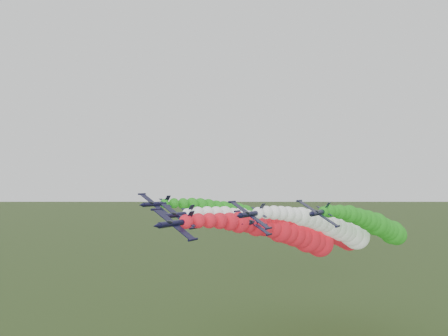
{
  "coord_description": "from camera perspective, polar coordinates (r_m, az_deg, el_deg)",
  "views": [
    {
      "loc": [
        47.16,
        -73.59,
        46.55
      ],
      "look_at": [
        3.3,
        2.87,
        49.27
      ],
      "focal_mm": 35.0,
      "sensor_mm": 36.0,
      "label": 1
    }
  ],
  "objects": [
    {
      "name": "jet_lead",
      "position": [
        116.33,
        9.18,
        -8.7
      ],
      "size": [
        13.03,
        73.42,
        17.22
      ],
      "rotation": [
        0.0,
        0.55,
        0.0
      ],
      "color": "black",
      "rests_on": "ground"
    },
    {
      "name": "jet_outer_right",
      "position": [
        133.12,
        19.61,
        -7.2
      ],
      "size": [
        12.33,
        72.72,
        16.52
      ],
      "rotation": [
        0.0,
        0.55,
        0.0
      ],
      "color": "black",
      "rests_on": "ground"
    },
    {
      "name": "jet_trail",
      "position": [
        139.63,
        13.63,
        -8.17
      ],
      "size": [
        12.83,
        73.22,
        17.02
      ],
      "rotation": [
        0.0,
        0.55,
        0.0
      ],
      "color": "black",
      "rests_on": "ground"
    },
    {
      "name": "jet_outer_left",
      "position": [
        141.12,
        4.36,
        -6.68
      ],
      "size": [
        13.09,
        73.48,
        17.28
      ],
      "rotation": [
        0.0,
        0.55,
        0.0
      ],
      "color": "black",
      "rests_on": "ground"
    },
    {
      "name": "jet_inner_left",
      "position": [
        129.1,
        7.41,
        -7.72
      ],
      "size": [
        12.26,
        72.65,
        16.45
      ],
      "rotation": [
        0.0,
        0.55,
        0.0
      ],
      "color": "black",
      "rests_on": "ground"
    },
    {
      "name": "jet_inner_right",
      "position": [
        128.37,
        14.59,
        -7.69
      ],
      "size": [
        13.17,
        73.56,
        17.36
      ],
      "rotation": [
        0.0,
        0.55,
        0.0
      ],
      "color": "black",
      "rests_on": "ground"
    }
  ]
}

